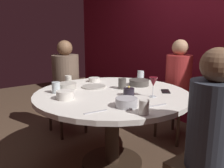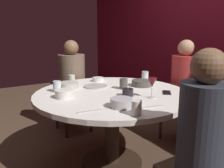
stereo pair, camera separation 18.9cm
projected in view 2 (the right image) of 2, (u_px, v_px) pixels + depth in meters
name	position (u px, v px, depth m)	size (l,w,h in m)	color
ground_plane	(112.00, 163.00, 2.40)	(8.00, 8.00, 0.00)	#4C3828
back_wall	(219.00, 30.00, 2.90)	(6.00, 0.10, 2.60)	maroon
dining_table	(112.00, 106.00, 2.27)	(1.45, 1.45, 0.74)	silver
seated_diner_left	(72.00, 76.00, 3.03)	(0.40, 0.40, 1.18)	#3F2D1E
seated_diner_back	(184.00, 81.00, 2.74)	(0.40, 0.40, 1.20)	#3F2D1E
seated_diner_right	(203.00, 128.00, 1.40)	(0.40, 0.40, 1.21)	#3F2D1E
candle_holder	(128.00, 92.00, 2.10)	(0.10, 0.10, 0.09)	black
wine_glass	(152.00, 83.00, 2.02)	(0.08, 0.08, 0.18)	silver
dinner_plate	(96.00, 86.00, 2.45)	(0.24, 0.24, 0.01)	#B2ADA3
cell_phone	(167.00, 93.00, 2.21)	(0.07, 0.14, 0.01)	black
bowl_serving_large	(121.00, 103.00, 1.80)	(0.17, 0.17, 0.07)	#B7B7BC
bowl_salad_center	(98.00, 79.00, 2.71)	(0.12, 0.12, 0.05)	silver
bowl_small_white	(142.00, 83.00, 2.48)	(0.21, 0.21, 0.06)	#4C4742
bowl_sauce_side	(69.00, 85.00, 2.39)	(0.19, 0.19, 0.06)	#B2ADA3
bowl_rice_portion	(64.00, 94.00, 2.05)	(0.15, 0.15, 0.07)	silver
cup_near_candle	(137.00, 108.00, 1.63)	(0.07, 0.07, 0.10)	silver
cup_by_left_diner	(123.00, 84.00, 2.35)	(0.08, 0.08, 0.10)	#4C4742
cup_by_right_diner	(145.00, 76.00, 2.74)	(0.08, 0.08, 0.11)	silver
cup_center_front	(72.00, 80.00, 2.56)	(0.07, 0.07, 0.10)	beige
cup_far_edge	(57.00, 86.00, 2.24)	(0.08, 0.08, 0.10)	silver
fork_near_plate	(152.00, 107.00, 1.81)	(0.02, 0.18, 0.01)	#B7B7BC
knife_near_plate	(89.00, 111.00, 1.71)	(0.02, 0.18, 0.01)	#B7B7BC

